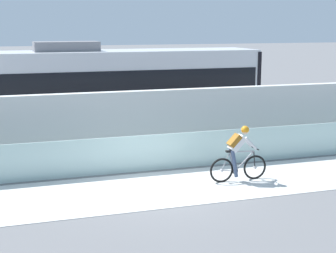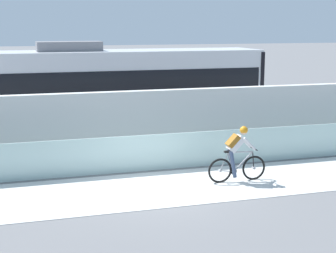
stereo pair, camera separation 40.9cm
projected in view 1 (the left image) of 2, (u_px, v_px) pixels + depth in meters
name	position (u px, v px, depth m)	size (l,w,h in m)	color
ground_plane	(162.00, 188.00, 14.59)	(200.00, 200.00, 0.00)	slate
bike_path_deck	(162.00, 188.00, 14.59)	(32.00, 3.20, 0.01)	silver
glass_parapet	(144.00, 153.00, 16.21)	(32.00, 0.05, 1.13)	silver
concrete_barrier_wall	(129.00, 125.00, 17.78)	(32.00, 0.36, 2.26)	silver
tram_rail_near	(114.00, 142.00, 20.31)	(32.00, 0.08, 0.01)	#595654
tram_rail_far	(106.00, 135.00, 21.65)	(32.00, 0.08, 0.01)	#595654
tram	(118.00, 91.00, 20.73)	(11.06, 2.54, 3.81)	silver
cyclist_on_bike	(239.00, 154.00, 15.14)	(1.77, 0.58, 1.61)	black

